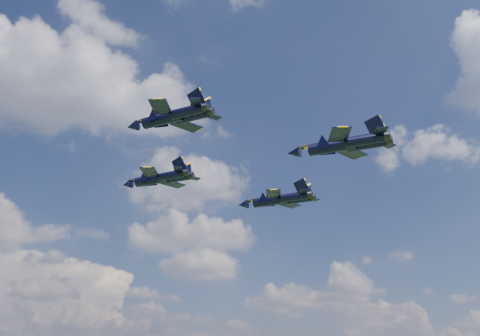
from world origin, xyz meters
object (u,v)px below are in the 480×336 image
(jet_lead, at_px, (150,180))
(jet_left, at_px, (160,119))
(jet_slot, at_px, (328,147))
(jet_right, at_px, (268,201))

(jet_lead, bearing_deg, jet_left, -141.21)
(jet_left, distance_m, jet_slot, 24.80)
(jet_slot, bearing_deg, jet_lead, 86.95)
(jet_left, xyz_separation_m, jet_right, (21.80, 22.34, -2.97))
(jet_left, height_order, jet_right, jet_left)
(jet_left, xyz_separation_m, jet_slot, (24.75, 1.36, -0.85))
(jet_right, xyz_separation_m, jet_slot, (2.96, -20.98, 2.13))
(jet_lead, bearing_deg, jet_slot, -90.74)
(jet_lead, height_order, jet_right, jet_lead)
(jet_left, height_order, jet_slot, jet_left)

